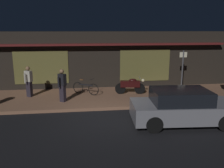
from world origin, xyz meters
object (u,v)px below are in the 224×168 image
(person_photographer, at_px, (29,81))
(person_bystander, at_px, (62,85))
(motorcycle, at_px, (131,85))
(bicycle_parked, at_px, (86,88))
(parked_car_far, at_px, (182,107))
(sign_post, at_px, (182,68))

(person_photographer, xyz_separation_m, person_bystander, (1.86, -1.15, 0.00))
(motorcycle, relative_size, bicycle_parked, 1.19)
(bicycle_parked, bearing_deg, person_photographer, -177.83)
(person_bystander, distance_m, parked_car_far, 5.88)
(motorcycle, relative_size, person_bystander, 1.02)
(sign_post, bearing_deg, person_bystander, -168.83)
(person_photographer, height_order, sign_post, sign_post)
(parked_car_far, bearing_deg, sign_post, 67.07)
(sign_post, distance_m, parked_car_far, 4.98)
(motorcycle, xyz_separation_m, person_bystander, (-3.71, -1.03, 0.38))
(bicycle_parked, height_order, sign_post, sign_post)
(bicycle_parked, bearing_deg, sign_post, 0.90)
(person_bystander, distance_m, sign_post, 7.00)
(motorcycle, distance_m, bicycle_parked, 2.55)
(motorcycle, bearing_deg, parked_car_far, -73.68)
(motorcycle, height_order, sign_post, sign_post)
(bicycle_parked, bearing_deg, person_bystander, -132.80)
(motorcycle, bearing_deg, person_photographer, 178.81)
(person_bystander, bearing_deg, sign_post, 11.17)
(person_photographer, relative_size, person_bystander, 1.00)
(motorcycle, height_order, bicycle_parked, motorcycle)
(bicycle_parked, relative_size, sign_post, 0.60)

